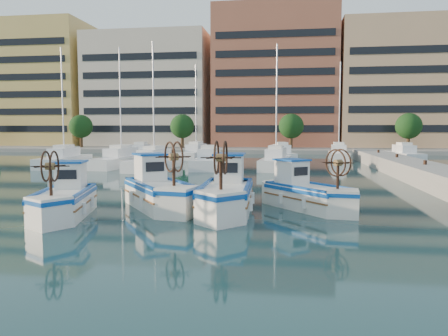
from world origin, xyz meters
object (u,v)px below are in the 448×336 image
Objects in this scene: fishing_boat_b at (158,189)px; fishing_boat_d at (306,192)px; fishing_boat_c at (227,192)px; fishing_boat_a at (65,197)px.

fishing_boat_d is (6.74, 0.80, -0.09)m from fishing_boat_b.
fishing_boat_c reaches higher than fishing_boat_d.
fishing_boat_b is at bearing 147.56° from fishing_boat_d.
fishing_boat_b is 1.13× the size of fishing_boat_d.
fishing_boat_d is at bearing 3.54° from fishing_boat_a.
fishing_boat_b is 3.32m from fishing_boat_c.
fishing_boat_c is at bearing 162.34° from fishing_boat_d.
fishing_boat_d is at bearing -28.04° from fishing_boat_b.
fishing_boat_c reaches higher than fishing_boat_a.
fishing_boat_a is 6.80m from fishing_boat_c.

